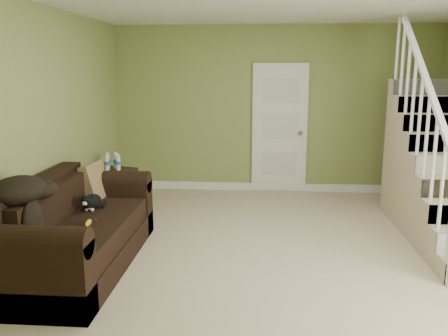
% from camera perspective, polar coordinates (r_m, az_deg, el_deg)
% --- Properties ---
extents(floor, '(5.00, 5.50, 0.01)m').
position_cam_1_polar(floor, '(5.14, 6.42, -10.33)').
color(floor, tan).
rests_on(floor, ground).
extents(wall_back, '(5.00, 0.04, 2.60)m').
position_cam_1_polar(wall_back, '(7.53, 5.98, 6.97)').
color(wall_back, olive).
rests_on(wall_back, floor).
extents(wall_front, '(5.00, 0.04, 2.60)m').
position_cam_1_polar(wall_front, '(2.11, 9.62, -5.81)').
color(wall_front, olive).
rests_on(wall_front, floor).
extents(wall_left, '(0.04, 5.50, 2.60)m').
position_cam_1_polar(wall_left, '(5.32, -21.29, 4.21)').
color(wall_left, olive).
rests_on(wall_left, floor).
extents(baseboard_back, '(5.00, 0.04, 0.12)m').
position_cam_1_polar(baseboard_back, '(7.71, 5.78, -2.27)').
color(baseboard_back, white).
rests_on(baseboard_back, floor).
extents(baseboard_left, '(0.04, 5.50, 0.12)m').
position_cam_1_polar(baseboard_left, '(5.59, -20.05, -8.46)').
color(baseboard_left, white).
rests_on(baseboard_left, floor).
extents(door, '(0.86, 0.12, 2.02)m').
position_cam_1_polar(door, '(7.53, 6.71, 4.70)').
color(door, white).
rests_on(door, floor).
extents(staircase, '(1.00, 2.51, 2.82)m').
position_cam_1_polar(staircase, '(6.26, 24.83, -1.17)').
color(staircase, tan).
rests_on(staircase, floor).
extents(sofa, '(0.97, 2.24, 0.89)m').
position_cam_1_polar(sofa, '(4.95, -17.59, -7.54)').
color(sofa, black).
rests_on(sofa, floor).
extents(side_table, '(0.59, 0.59, 0.81)m').
position_cam_1_polar(side_table, '(6.73, -12.99, -2.50)').
color(side_table, black).
rests_on(side_table, floor).
extents(cat, '(0.20, 0.43, 0.21)m').
position_cam_1_polar(cat, '(5.19, -15.61, -3.95)').
color(cat, black).
rests_on(cat, sofa).
extents(banana, '(0.07, 0.18, 0.05)m').
position_cam_1_polar(banana, '(4.69, -16.01, -6.36)').
color(banana, gold).
rests_on(banana, sofa).
extents(throw_pillow, '(0.24, 0.44, 0.43)m').
position_cam_1_polar(throw_pillow, '(5.61, -15.28, -1.56)').
color(throw_pillow, '#503820').
rests_on(throw_pillow, sofa).
extents(throw_blanket, '(0.45, 0.58, 0.23)m').
position_cam_1_polar(throw_blanket, '(4.42, -23.54, -2.46)').
color(throw_blanket, black).
rests_on(throw_blanket, sofa).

